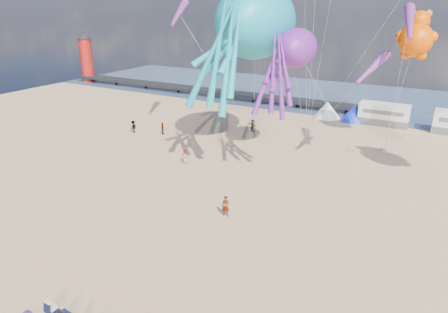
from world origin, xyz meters
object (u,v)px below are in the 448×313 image
standing_person (226,206)px  kite_octopus_teal (256,22)px  windsock_left (179,13)px  windsock_right (372,68)px  beachgoer_2 (133,127)px  sandbag_e (307,139)px  beachgoer_4 (253,126)px  sandbag_c (383,149)px  sandbag_d (384,150)px  tent_white (327,109)px  sandbag_a (253,135)px  kite_octopus_purple (296,48)px  motorhome_0 (384,114)px  tent_blue (354,113)px  windsock_mid (410,23)px  sandbag_b (351,150)px  kite_teddy_orange (416,40)px  lighthouse (87,60)px  beachgoer_3 (163,128)px  beachgoer_0 (185,156)px

standing_person → kite_octopus_teal: size_ratio=0.12×
windsock_left → windsock_right: windsock_left is taller
beachgoer_2 → kite_octopus_teal: bearing=94.8°
sandbag_e → beachgoer_4: bearing=-177.1°
sandbag_c → sandbag_d: bearing=-53.3°
tent_white → sandbag_a: (-5.64, -13.71, -1.09)m
standing_person → windsock_left: bearing=122.8°
sandbag_a → kite_octopus_purple: 14.71m
beachgoer_2 → sandbag_d: size_ratio=3.25×
motorhome_0 → standing_person: motorhome_0 is taller
tent_white → kite_octopus_teal: size_ratio=0.28×
tent_blue → sandbag_d: 12.82m
windsock_mid → windsock_right: size_ratio=1.16×
motorhome_0 → sandbag_a: motorhome_0 is taller
sandbag_e → kite_octopus_teal: 16.17m
tent_blue → windsock_right: windsock_right is taller
sandbag_d → kite_octopus_teal: kite_octopus_teal is taller
motorhome_0 → sandbag_a: bearing=-134.9°
sandbag_c → standing_person: bearing=-110.8°
tent_white → sandbag_b: bearing=-63.5°
sandbag_a → beachgoer_4: bearing=118.5°
beachgoer_2 → windsock_mid: 34.15m
motorhome_0 → kite_teddy_orange: kite_teddy_orange is taller
lighthouse → sandbag_d: size_ratio=18.00×
sandbag_b → windsock_left: 26.50m
tent_white → kite_octopus_purple: bearing=-86.0°
windsock_left → kite_teddy_orange: bearing=-6.3°
kite_octopus_purple → windsock_right: 7.44m
beachgoer_3 → sandbag_c: bearing=-107.1°
standing_person → beachgoer_2: size_ratio=1.05×
sandbag_c → kite_teddy_orange: bearing=58.2°
beachgoer_0 → sandbag_e: 16.62m
sandbag_e → kite_teddy_orange: (10.37, 2.83, 12.17)m
beachgoer_4 → sandbag_c: beachgoer_4 is taller
tent_blue → beachgoer_4: tent_blue is taller
tent_blue → kite_octopus_purple: 22.09m
kite_octopus_teal → windsock_left: kite_octopus_teal is taller
tent_blue → kite_octopus_purple: bearing=-97.9°
beachgoer_0 → sandbag_d: 23.05m
tent_blue → kite_teddy_orange: (7.18, -8.77, 11.08)m
sandbag_b → motorhome_0: bearing=84.1°
sandbag_b → lighthouse: bearing=164.1°
tent_white → tent_blue: (4.00, 0.00, 0.00)m
sandbag_d → kite_octopus_purple: bearing=-137.7°
tent_blue → kite_octopus_teal: 23.61m
standing_person → sandbag_e: 21.86m
sandbag_c → beachgoer_0: bearing=-140.5°
sandbag_d → windsock_right: (-1.43, -6.98, 10.19)m
kite_octopus_purple → beachgoer_2: bearing=162.9°
beachgoer_0 → sandbag_b: 19.19m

